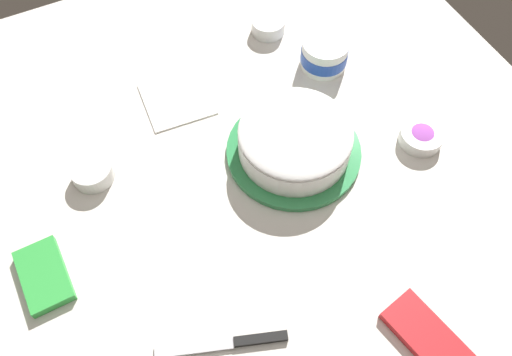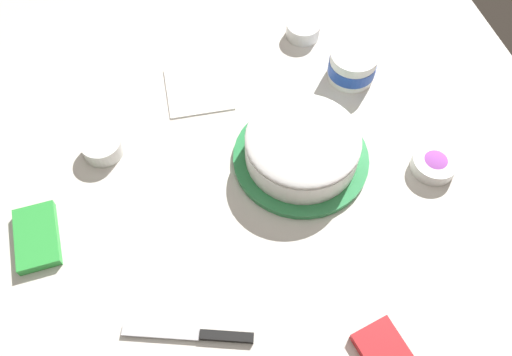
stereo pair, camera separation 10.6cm
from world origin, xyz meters
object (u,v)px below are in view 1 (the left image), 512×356
object	(u,v)px
sprinkle_bowl_green	(92,172)
candy_box_upper	(44,276)
frosted_cake	(295,142)
sprinkle_bowl_pink	(268,25)
frosting_tub	(324,53)
sprinkle_bowl_rainbow	(421,136)
paper_napkin	(177,99)
candy_box_lower	(426,336)
spreading_knife	(234,342)

from	to	relation	value
sprinkle_bowl_green	candy_box_upper	size ratio (longest dim) A/B	0.64
frosted_cake	sprinkle_bowl_pink	world-z (taller)	frosted_cake
frosting_tub	frosted_cake	bearing A→B (deg)	136.23
frosted_cake	candy_box_upper	xyz separation A→B (m)	(-0.04, 0.56, -0.03)
frosted_cake	candy_box_upper	size ratio (longest dim) A/B	2.13
frosting_tub	sprinkle_bowl_pink	distance (m)	0.18
sprinkle_bowl_green	sprinkle_bowl_rainbow	bearing A→B (deg)	-108.82
candy_box_upper	paper_napkin	world-z (taller)	candy_box_upper
frosted_cake	candy_box_upper	distance (m)	0.56
frosted_cake	frosting_tub	distance (m)	0.27
frosting_tub	paper_napkin	distance (m)	0.37
sprinkle_bowl_pink	frosting_tub	bearing A→B (deg)	-157.24
sprinkle_bowl_green	paper_napkin	bearing A→B (deg)	-63.42
frosting_tub	sprinkle_bowl_pink	world-z (taller)	frosting_tub
frosted_cake	sprinkle_bowl_green	xyz separation A→B (m)	(0.13, 0.41, -0.02)
frosting_tub	candy_box_lower	world-z (taller)	frosting_tub
sprinkle_bowl_pink	candy_box_lower	bearing A→B (deg)	172.84
sprinkle_bowl_rainbow	sprinkle_bowl_green	distance (m)	0.71
sprinkle_bowl_green	candy_box_upper	bearing A→B (deg)	139.32
frosted_cake	candy_box_upper	world-z (taller)	frosted_cake
sprinkle_bowl_pink	sprinkle_bowl_green	size ratio (longest dim) A/B	0.97
spreading_knife	candy_box_lower	distance (m)	0.34
frosting_tub	candy_box_upper	size ratio (longest dim) A/B	0.82
sprinkle_bowl_rainbow	sprinkle_bowl_green	size ratio (longest dim) A/B	1.09
sprinkle_bowl_pink	candy_box_upper	distance (m)	0.79
frosted_cake	paper_napkin	size ratio (longest dim) A/B	1.95
spreading_knife	sprinkle_bowl_pink	size ratio (longest dim) A/B	2.72
sprinkle_bowl_rainbow	candy_box_upper	xyz separation A→B (m)	(0.05, 0.82, -0.01)
sprinkle_bowl_green	frosting_tub	bearing A→B (deg)	-83.90
sprinkle_bowl_rainbow	frosting_tub	bearing A→B (deg)	14.51
frosted_cake	sprinkle_bowl_rainbow	distance (m)	0.28
sprinkle_bowl_pink	candy_box_lower	xyz separation A→B (m)	(-0.81, 0.10, -0.01)
spreading_knife	sprinkle_bowl_green	distance (m)	0.46
candy_box_lower	paper_napkin	distance (m)	0.73
frosting_tub	candy_box_upper	world-z (taller)	frosting_tub
frosted_cake	sprinkle_bowl_pink	bearing A→B (deg)	-18.75
sprinkle_bowl_pink	sprinkle_bowl_rainbow	distance (m)	0.48
frosted_cake	frosting_tub	bearing A→B (deg)	-43.77
frosted_cake	frosting_tub	size ratio (longest dim) A/B	2.59
candy_box_upper	paper_napkin	size ratio (longest dim) A/B	0.91
frosted_cake	spreading_knife	bearing A→B (deg)	137.01
frosted_cake	sprinkle_bowl_rainbow	xyz separation A→B (m)	(-0.10, -0.27, -0.03)
frosting_tub	candy_box_upper	distance (m)	0.78
frosted_cake	sprinkle_bowl_green	bearing A→B (deg)	71.77
spreading_knife	paper_napkin	size ratio (longest dim) A/B	1.53
paper_napkin	frosting_tub	bearing A→B (deg)	-98.60
candy_box_upper	sprinkle_bowl_green	bearing A→B (deg)	-42.31
sprinkle_bowl_pink	candy_box_lower	world-z (taller)	sprinkle_bowl_pink
spreading_knife	sprinkle_bowl_green	size ratio (longest dim) A/B	2.63
spreading_knife	paper_napkin	xyz separation A→B (m)	(0.56, -0.12, -0.00)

